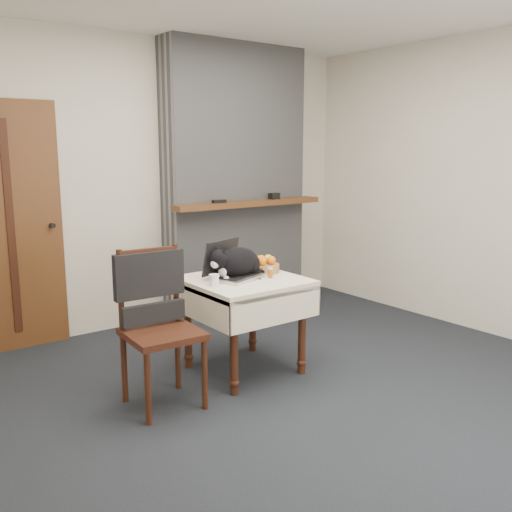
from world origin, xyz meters
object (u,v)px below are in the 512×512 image
at_px(side_table, 244,294).
at_px(pill_bottle, 270,273).
at_px(cat, 238,263).
at_px(cream_jar, 214,280).
at_px(door, 10,228).
at_px(laptop, 231,269).
at_px(fruit_basket, 265,266).
at_px(chair, 155,305).

height_order(side_table, pill_bottle, pill_bottle).
bearing_deg(side_table, cat, 101.07).
relative_size(cat, cream_jar, 6.66).
bearing_deg(door, cream_jar, -59.76).
height_order(laptop, fruit_basket, laptop).
bearing_deg(fruit_basket, cat, -175.14).
distance_m(door, pill_bottle, 2.13).
distance_m(side_table, cream_jar, 0.33).
height_order(cat, cream_jar, cat).
xyz_separation_m(laptop, chair, (-0.68, -0.13, -0.13)).
xyz_separation_m(cat, fruit_basket, (0.26, 0.02, -0.06)).
bearing_deg(fruit_basket, cream_jar, -165.84).
bearing_deg(door, fruit_basket, -44.46).
distance_m(cream_jar, fruit_basket, 0.56).
height_order(door, fruit_basket, door).
xyz_separation_m(door, cat, (1.19, -1.45, -0.19)).
relative_size(fruit_basket, chair, 0.22).
relative_size(side_table, pill_bottle, 10.14).
relative_size(door, chair, 1.99).
xyz_separation_m(laptop, cat, (0.05, -0.02, 0.04)).
xyz_separation_m(door, chair, (0.46, -1.57, -0.36)).
bearing_deg(laptop, door, 110.10).
height_order(side_table, chair, chair).
bearing_deg(laptop, cream_jar, -168.73).
relative_size(door, laptop, 4.44).
height_order(door, cat, door).
distance_m(pill_bottle, chair, 0.91).
bearing_deg(cat, chair, -179.89).
bearing_deg(chair, side_table, 7.97).
xyz_separation_m(laptop, pill_bottle, (0.23, -0.17, -0.03)).
distance_m(side_table, fruit_basket, 0.31).
xyz_separation_m(cat, cream_jar, (-0.28, -0.11, -0.07)).
distance_m(door, cream_jar, 1.83).
xyz_separation_m(cat, chair, (-0.73, -0.12, -0.17)).
xyz_separation_m(pill_bottle, fruit_basket, (0.09, 0.18, 0.01)).
bearing_deg(fruit_basket, pill_bottle, -115.77).
bearing_deg(chair, door, 109.75).
distance_m(laptop, pill_bottle, 0.29).
height_order(cream_jar, pill_bottle, cream_jar).
bearing_deg(laptop, fruit_basket, -17.17).
distance_m(fruit_basket, chair, 1.01).
distance_m(door, cat, 1.89).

